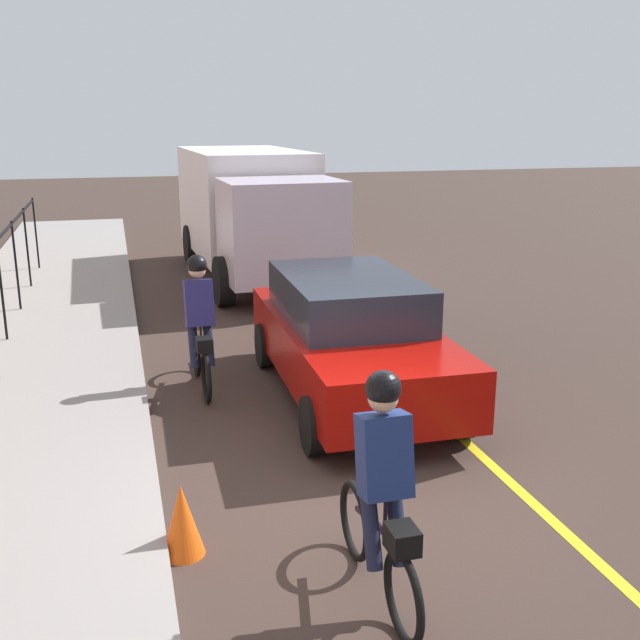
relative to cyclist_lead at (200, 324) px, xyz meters
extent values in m
plane|color=#392B25|center=(-3.24, -1.06, -0.91)|extent=(80.00, 80.00, 0.00)
cube|color=yellow|center=(-3.24, -2.66, -0.91)|extent=(36.00, 0.12, 0.01)
cylinder|color=black|center=(2.66, 2.74, 0.04)|extent=(0.04, 0.04, 1.60)
cylinder|color=black|center=(4.62, 2.74, 0.04)|extent=(0.04, 0.04, 1.60)
cylinder|color=black|center=(6.58, 2.74, 0.04)|extent=(0.04, 0.04, 1.60)
cylinder|color=black|center=(8.53, 2.74, 0.04)|extent=(0.04, 0.04, 1.60)
torus|color=black|center=(0.61, 0.01, -0.58)|extent=(0.66, 0.07, 0.66)
torus|color=black|center=(-0.44, -0.01, -0.58)|extent=(0.66, 0.07, 0.66)
cube|color=black|center=(0.08, 0.00, -0.33)|extent=(0.93, 0.05, 0.24)
cylinder|color=black|center=(-0.07, 0.00, -0.18)|extent=(0.03, 0.03, 0.35)
cube|color=navy|center=(-0.02, 0.00, 0.29)|extent=(0.35, 0.37, 0.63)
sphere|color=tan|center=(0.03, 0.00, 0.71)|extent=(0.22, 0.22, 0.22)
sphere|color=black|center=(0.03, 0.00, 0.78)|extent=(0.26, 0.26, 0.26)
cylinder|color=#191E38|center=(-0.04, 0.10, -0.23)|extent=(0.34, 0.13, 0.65)
cylinder|color=#191E38|center=(-0.04, -0.10, -0.23)|extent=(0.34, 0.13, 0.65)
cube|color=black|center=(-0.39, -0.01, -0.16)|extent=(0.24, 0.20, 0.18)
torus|color=black|center=(-4.25, -0.76, -0.58)|extent=(0.66, 0.07, 0.66)
torus|color=black|center=(-5.30, -0.78, -0.58)|extent=(0.66, 0.07, 0.66)
cube|color=black|center=(-4.78, -0.77, -0.33)|extent=(0.93, 0.05, 0.24)
cylinder|color=black|center=(-4.93, -0.77, -0.18)|extent=(0.03, 0.03, 0.35)
cube|color=navy|center=(-4.88, -0.77, 0.29)|extent=(0.35, 0.37, 0.63)
sphere|color=tan|center=(-4.83, -0.77, 0.71)|extent=(0.22, 0.22, 0.22)
sphere|color=black|center=(-4.83, -0.77, 0.78)|extent=(0.26, 0.26, 0.26)
cylinder|color=#191E38|center=(-4.90, -0.67, -0.23)|extent=(0.34, 0.13, 0.65)
cylinder|color=#191E38|center=(-4.90, -0.87, -0.23)|extent=(0.34, 0.13, 0.65)
cube|color=black|center=(-5.25, -0.78, -0.16)|extent=(0.24, 0.20, 0.18)
cube|color=#950A05|center=(-0.77, -1.83, -0.24)|extent=(4.43, 1.88, 0.70)
cube|color=#1E232D|center=(-0.57, -1.83, 0.39)|extent=(2.49, 1.63, 0.56)
cylinder|color=black|center=(-2.28, -2.65, -0.59)|extent=(0.64, 0.23, 0.64)
cylinder|color=black|center=(-2.25, -0.95, -0.59)|extent=(0.64, 0.23, 0.64)
cylinder|color=black|center=(0.71, -2.71, -0.59)|extent=(0.64, 0.23, 0.64)
cylinder|color=black|center=(0.74, -1.01, -0.59)|extent=(0.64, 0.23, 0.64)
cube|color=silver|center=(7.80, -1.94, 0.72)|extent=(4.85, 2.58, 2.30)
cube|color=silver|center=(4.38, -2.07, 0.52)|extent=(1.90, 2.27, 1.90)
cylinder|color=black|center=(4.56, -3.18, -0.43)|extent=(0.97, 0.34, 0.96)
cylinder|color=black|center=(4.48, -0.94, -0.43)|extent=(0.97, 0.34, 0.96)
cylinder|color=black|center=(8.90, -3.02, -0.43)|extent=(0.97, 0.34, 0.96)
cylinder|color=black|center=(8.82, -0.78, -0.43)|extent=(0.97, 0.34, 0.96)
cone|color=#F35812|center=(-3.84, 0.60, -0.59)|extent=(0.36, 0.36, 0.63)
camera|label=1|loc=(-9.47, 0.96, 2.64)|focal=42.04mm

